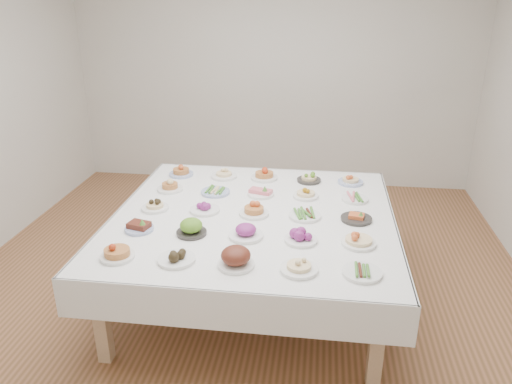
# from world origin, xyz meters

# --- Properties ---
(room_envelope) EXTENTS (5.02, 5.02, 2.81)m
(room_envelope) POSITION_xyz_m (0.00, 0.00, 1.83)
(room_envelope) COLOR #965E3E
(room_envelope) RESTS_ON ground
(display_table) EXTENTS (2.20, 2.20, 0.75)m
(display_table) POSITION_xyz_m (0.13, -0.23, 0.68)
(display_table) COLOR white
(display_table) RESTS_ON ground
(dish_0) EXTENTS (0.24, 0.23, 0.14)m
(dish_0) POSITION_xyz_m (-0.67, -1.02, 0.82)
(dish_0) COLOR white
(dish_0) RESTS_ON display_table
(dish_1) EXTENTS (0.24, 0.24, 0.11)m
(dish_1) POSITION_xyz_m (-0.27, -1.01, 0.80)
(dish_1) COLOR white
(dish_1) RESTS_ON display_table
(dish_2) EXTENTS (0.23, 0.23, 0.14)m
(dish_2) POSITION_xyz_m (0.12, -1.02, 0.82)
(dish_2) COLOR white
(dish_2) RESTS_ON display_table
(dish_3) EXTENTS (0.24, 0.24, 0.12)m
(dish_3) POSITION_xyz_m (0.53, -1.03, 0.80)
(dish_3) COLOR white
(dish_3) RESTS_ON display_table
(dish_4) EXTENTS (0.24, 0.24, 0.06)m
(dish_4) POSITION_xyz_m (0.92, -1.02, 0.78)
(dish_4) COLOR white
(dish_4) RESTS_ON display_table
(dish_5) EXTENTS (0.21, 0.21, 0.10)m
(dish_5) POSITION_xyz_m (-0.67, -0.61, 0.79)
(dish_5) COLOR #4C66B2
(dish_5) RESTS_ON display_table
(dish_6) EXTENTS (0.22, 0.22, 0.12)m
(dish_6) POSITION_xyz_m (-0.27, -0.62, 0.80)
(dish_6) COLOR #2B2927
(dish_6) RESTS_ON display_table
(dish_7) EXTENTS (0.24, 0.24, 0.13)m
(dish_7) POSITION_xyz_m (0.13, -0.61, 0.81)
(dish_7) COLOR white
(dish_7) RESTS_ON display_table
(dish_8) EXTENTS (0.23, 0.23, 0.10)m
(dish_8) POSITION_xyz_m (0.52, -0.63, 0.80)
(dish_8) COLOR white
(dish_8) RESTS_ON display_table
(dish_9) EXTENTS (0.24, 0.24, 0.14)m
(dish_9) POSITION_xyz_m (0.92, -0.62, 0.82)
(dish_9) COLOR white
(dish_9) RESTS_ON display_table
(dish_10) EXTENTS (0.22, 0.22, 0.11)m
(dish_10) POSITION_xyz_m (-0.67, -0.23, 0.80)
(dish_10) COLOR white
(dish_10) RESTS_ON display_table
(dish_11) EXTENTS (0.23, 0.23, 0.10)m
(dish_11) POSITION_xyz_m (-0.27, -0.22, 0.79)
(dish_11) COLOR white
(dish_11) RESTS_ON display_table
(dish_12) EXTENTS (0.23, 0.23, 0.13)m
(dish_12) POSITION_xyz_m (0.13, -0.23, 0.81)
(dish_12) COLOR white
(dish_12) RESTS_ON display_table
(dish_13) EXTENTS (0.27, 0.25, 0.06)m
(dish_13) POSITION_xyz_m (0.53, -0.22, 0.78)
(dish_13) COLOR white
(dish_13) RESTS_ON display_table
(dish_14) EXTENTS (0.24, 0.24, 0.09)m
(dish_14) POSITION_xyz_m (0.92, -0.23, 0.78)
(dish_14) COLOR #2B2927
(dish_14) RESTS_ON display_table
(dish_15) EXTENTS (0.22, 0.22, 0.13)m
(dish_15) POSITION_xyz_m (-0.67, 0.18, 0.81)
(dish_15) COLOR white
(dish_15) RESTS_ON display_table
(dish_16) EXTENTS (0.25, 0.25, 0.06)m
(dish_16) POSITION_xyz_m (-0.26, 0.16, 0.78)
(dish_16) COLOR #4C66B2
(dish_16) RESTS_ON display_table
(dish_17) EXTENTS (0.22, 0.22, 0.11)m
(dish_17) POSITION_xyz_m (0.13, 0.17, 0.80)
(dish_17) COLOR white
(dish_17) RESTS_ON display_table
(dish_18) EXTENTS (0.21, 0.21, 0.12)m
(dish_18) POSITION_xyz_m (0.52, 0.18, 0.81)
(dish_18) COLOR white
(dish_18) RESTS_ON display_table
(dish_19) EXTENTS (0.22, 0.22, 0.06)m
(dish_19) POSITION_xyz_m (0.93, 0.17, 0.78)
(dish_19) COLOR white
(dish_19) RESTS_ON display_table
(dish_20) EXTENTS (0.22, 0.22, 0.13)m
(dish_20) POSITION_xyz_m (-0.68, 0.56, 0.81)
(dish_20) COLOR #4C66B2
(dish_20) RESTS_ON display_table
(dish_21) EXTENTS (0.24, 0.24, 0.11)m
(dish_21) POSITION_xyz_m (-0.26, 0.56, 0.80)
(dish_21) COLOR white
(dish_21) RESTS_ON display_table
(dish_22) EXTENTS (0.24, 0.24, 0.14)m
(dish_22) POSITION_xyz_m (0.12, 0.57, 0.81)
(dish_22) COLOR white
(dish_22) RESTS_ON display_table
(dish_23) EXTENTS (0.22, 0.22, 0.12)m
(dish_23) POSITION_xyz_m (0.53, 0.56, 0.81)
(dish_23) COLOR #2B2927
(dish_23) RESTS_ON display_table
(dish_24) EXTENTS (0.23, 0.23, 0.11)m
(dish_24) POSITION_xyz_m (0.91, 0.56, 0.80)
(dish_24) COLOR #4C66B2
(dish_24) RESTS_ON display_table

